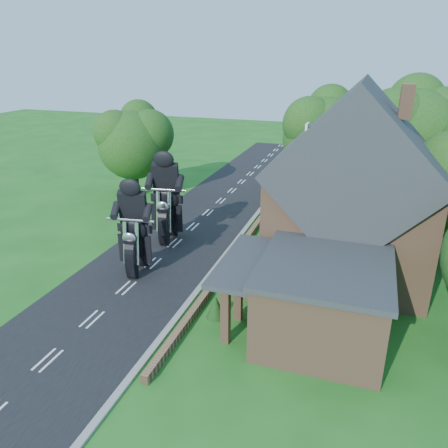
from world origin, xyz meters
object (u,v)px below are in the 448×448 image
(house, at_px, (352,194))
(motorcycle_lead, at_px, (137,259))
(annex, at_px, (320,298))
(motorcycle_follow, at_px, (168,228))
(garden_wall, at_px, (234,256))

(house, relative_size, motorcycle_lead, 5.87)
(house, height_order, annex, house)
(motorcycle_follow, bearing_deg, motorcycle_lead, 86.15)
(garden_wall, relative_size, motorcycle_lead, 12.62)
(annex, xyz_separation_m, motorcycle_follow, (-10.41, 7.06, -0.88))
(house, distance_m, motorcycle_lead, 12.09)
(motorcycle_lead, bearing_deg, motorcycle_follow, -94.37)
(house, height_order, motorcycle_follow, house)
(garden_wall, xyz_separation_m, motorcycle_lead, (-4.56, -3.27, 0.61))
(garden_wall, relative_size, house, 2.15)
(annex, height_order, motorcycle_lead, annex)
(garden_wall, bearing_deg, motorcycle_lead, -144.37)
(annex, bearing_deg, garden_wall, 133.84)
(house, distance_m, motorcycle_follow, 11.56)
(garden_wall, height_order, annex, annex)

